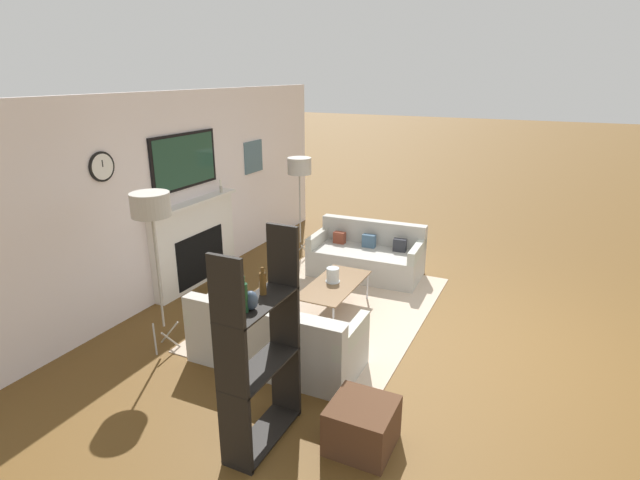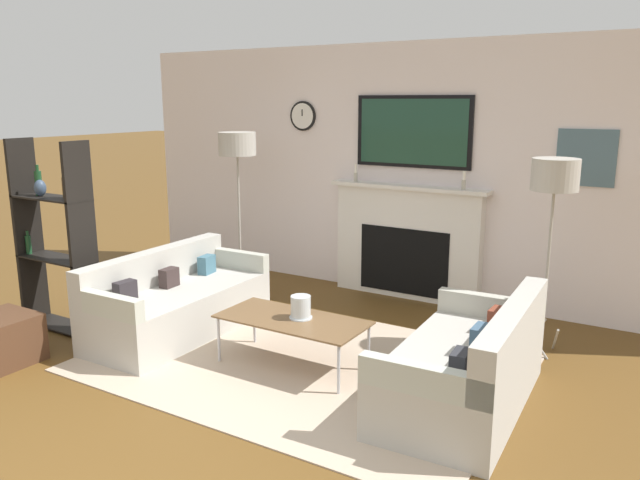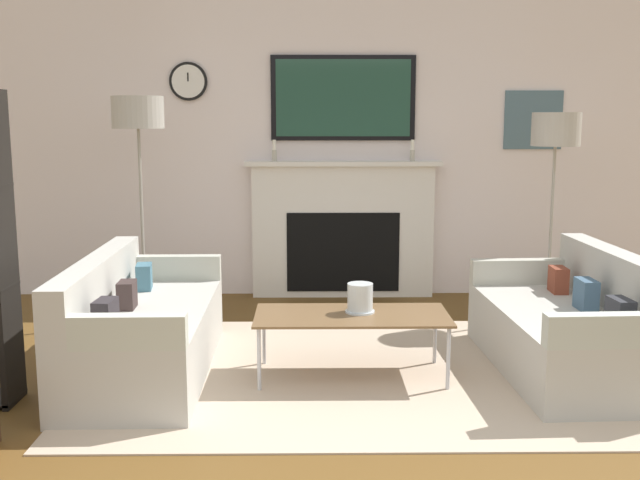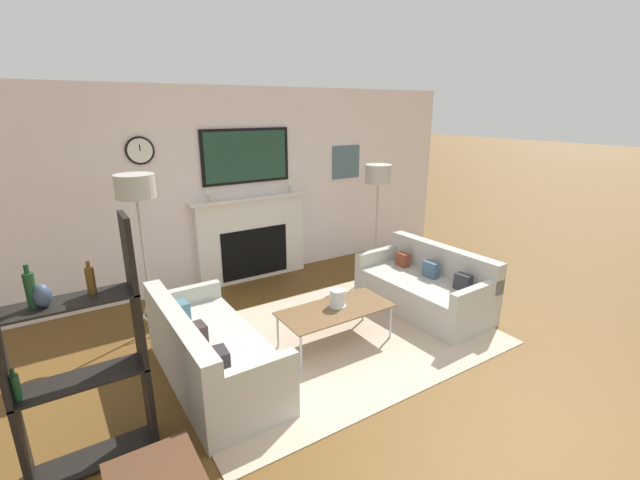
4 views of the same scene
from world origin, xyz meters
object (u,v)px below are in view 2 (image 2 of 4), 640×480
Objects in this scene: couch_left at (177,304)px; couch_right at (468,369)px; coffee_table at (292,321)px; floor_lamp_left at (237,147)px; floor_lamp_right at (555,178)px; hurricane_candle at (301,309)px; ottoman at (0,340)px; shelf_unit at (54,239)px.

couch_right is (2.74, 0.00, -0.00)m from couch_left.
coffee_table is 2.42m from floor_lamp_left.
floor_lamp_left is (-1.58, 1.34, 1.24)m from coffee_table.
coffee_table is 0.73× the size of floor_lamp_right.
hurricane_candle is at bearing -1.53° from couch_left.
hurricane_candle reaches higher than ottoman.
couch_right is 3.71m from ottoman.
floor_lamp_right is at bearing 39.10° from coffee_table.
shelf_unit is at bearing -169.60° from hurricane_candle.
ottoman is at bearing -120.80° from couch_left.
shelf_unit reaches higher than coffee_table.
floor_lamp_left reaches higher than coffee_table.
ottoman is at bearing -160.23° from couch_right.
floor_lamp_left is (-1.64, 1.30, 1.13)m from hurricane_candle.
couch_right is at bearing 7.28° from shelf_unit.
floor_lamp_left reaches higher than shelf_unit.
couch_right is 9.00× the size of hurricane_candle.
coffee_table is 2.39m from ottoman.
floor_lamp_right is at bearing 23.49° from shelf_unit.
couch_left is 1.01× the size of shelf_unit.
shelf_unit is 3.43× the size of ottoman.
shelf_unit reaches higher than couch_right.
couch_right is at bearing 0.05° from couch_left.
shelf_unit is (-1.02, -0.48, 0.58)m from couch_left.
couch_left is at bearing 25.13° from shelf_unit.
couch_right is at bearing -22.83° from floor_lamp_left.
coffee_table is (1.33, -0.08, 0.11)m from couch_left.
couch_left is 3.46× the size of ottoman.
floor_lamp_left is 2.05m from shelf_unit.
coffee_table is at bearing -176.62° from couch_right.
coffee_table is at bearing 9.59° from shelf_unit.
coffee_table is 0.68× the size of shelf_unit.
hurricane_candle is 2.38m from floor_lamp_left.
couch_right is at bearing 1.66° from hurricane_candle.
floor_lamp_left is (-2.99, 1.26, 1.35)m from couch_right.
ottoman is at bearing -150.32° from hurricane_candle.
hurricane_candle is 2.29m from floor_lamp_right.
floor_lamp_right is (1.60, 1.30, 1.01)m from hurricane_candle.
couch_left is 9.64× the size of hurricane_candle.
coffee_table is 0.13m from hurricane_candle.
floor_lamp_right is (0.24, 1.26, 1.22)m from couch_right.
couch_left is 1.07× the size of floor_lamp_right.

